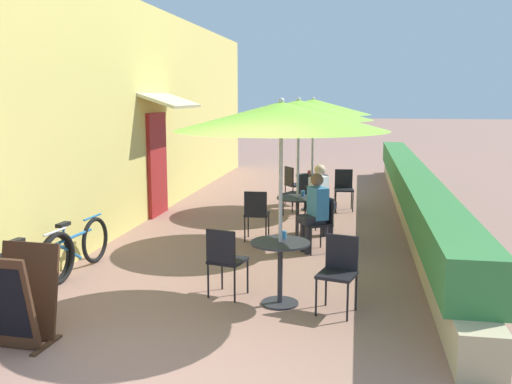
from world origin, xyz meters
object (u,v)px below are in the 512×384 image
Objects in this scene: patio_table_far at (312,186)px; coffee_cup_far at (309,173)px; seated_patron_mid_back at (315,209)px; patio_umbrella_far at (313,107)px; patio_umbrella_mid at (299,110)px; cafe_chair_mid_left at (316,205)px; coffee_cup_mid at (303,193)px; cafe_chair_far_left at (293,182)px; cafe_chair_mid_back at (321,219)px; cafe_chair_far_right at (299,191)px; cafe_chair_far_back at (344,186)px; patio_table_near at (280,262)px; bicycle_leaning at (33,269)px; coffee_cup_near at (284,235)px; cafe_chair_near_right at (339,267)px; seated_patron_mid_left at (321,196)px; patio_umbrella_near at (281,116)px; bicycle_second at (76,248)px; menu_board at (16,298)px; cafe_chair_mid_right at (256,211)px; patio_table_mid at (297,211)px; cafe_chair_near_left at (225,257)px.

coffee_cup_far is (-0.07, 0.05, 0.28)m from patio_table_far.
seated_patron_mid_back is 0.51× the size of patio_umbrella_far.
cafe_chair_mid_left is at bearing 67.97° from patio_umbrella_mid.
cafe_chair_far_left is (-0.51, 3.13, -0.29)m from coffee_cup_mid.
cafe_chair_far_right is (-0.62, 2.65, 0.00)m from cafe_chair_mid_back.
cafe_chair_far_back is 9.67× the size of coffee_cup_far.
patio_table_far is at bearing 91.15° from coffee_cup_mid.
patio_table_near is at bearing 143.04° from seated_patron_mid_back.
cafe_chair_far_left reaches higher than bicycle_leaning.
cafe_chair_near_right is at bearing -21.21° from coffee_cup_near.
seated_patron_mid_left is 2.67m from patio_umbrella_far.
patio_table_near is 0.31× the size of patio_umbrella_near.
bicycle_second is at bearing 169.47° from coffee_cup_near.
seated_patron_mid_left is 1.00× the size of seated_patron_mid_back.
menu_board reaches higher than bicycle_leaning.
coffee_cup_near is at bearing -75.00° from cafe_chair_mid_right.
cafe_chair_far_right reaches higher than coffee_cup_mid.
patio_table_mid is at bearing -116.83° from coffee_cup_mid.
cafe_chair_near_left is 9.67× the size of coffee_cup_mid.
coffee_cup_far is 7.68m from menu_board.
patio_umbrella_far reaches higher than bicycle_leaning.
patio_table_far is 0.78× the size of menu_board.
cafe_chair_far_right is (-0.46, 1.46, 0.00)m from cafe_chair_mid_left.
cafe_chair_far_back is (1.14, -0.38, 0.00)m from cafe_chair_far_left.
coffee_cup_mid is at bearing -26.02° from cafe_chair_far_left.
coffee_cup_near is at bearing -88.92° from patio_table_far.
coffee_cup_mid is (-0.04, 3.13, 0.28)m from patio_table_near.
cafe_chair_mid_left is (0.15, 3.62, -0.00)m from patio_table_near.
patio_table_mid is at bearing 6.33° from cafe_chair_mid_back.
seated_patron_mid_back is (0.20, 2.21, -0.12)m from coffee_cup_near.
patio_table_mid is at bearing -2.94° from seated_patron_mid_left.
cafe_chair_near_left is 2.79m from cafe_chair_mid_right.
coffee_cup_far is 0.05× the size of bicycle_second.
patio_umbrella_mid is 1.67m from seated_patron_mid_back.
cafe_chair_near_left is at bearing -159.69° from cafe_chair_far_right.
patio_umbrella_near is 1.00× the size of patio_umbrella_far.
patio_table_near is 3.14m from coffee_cup_mid.
patio_table_mid is 8.44× the size of coffee_cup_far.
patio_umbrella_far reaches higher than cafe_chair_mid_left.
cafe_chair_far_right is at bearing 69.48° from bicycle_leaning.
cafe_chair_far_right is (0.38, 4.98, 0.00)m from cafe_chair_near_left.
cafe_chair_far_back is (0.44, 2.26, 0.00)m from cafe_chair_mid_left.
coffee_cup_mid is 2.84m from cafe_chair_far_back.
seated_patron_mid_left reaches higher than cafe_chair_near_right.
cafe_chair_far_left is at bearing 75.56° from bicycle_leaning.
seated_patron_mid_back is 1.44× the size of cafe_chair_far_left.
coffee_cup_far is at bearing -141.39° from seated_patron_mid_left.
cafe_chair_near_left is (-0.69, 0.10, -0.00)m from patio_table_near.
menu_board is at bearing -107.07° from coffee_cup_far.
cafe_chair_near_left is 2.34m from bicycle_leaning.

